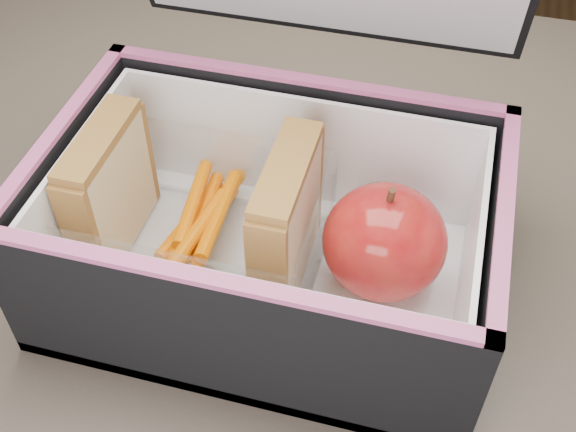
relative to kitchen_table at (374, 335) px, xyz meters
The scene contains 8 objects.
kitchen_table is the anchor object (origin of this frame).
lunch_bag 0.18m from the kitchen_table, 156.88° to the right, with size 0.30×0.27×0.29m.
plastic_tub 0.19m from the kitchen_table, 164.47° to the right, with size 0.17×0.12×0.07m, color white, non-canonical shape.
sandwich_left 0.25m from the kitchen_table, 169.46° to the right, with size 0.02×0.09×0.10m.
sandwich_right 0.18m from the kitchen_table, 151.25° to the right, with size 0.03×0.09×0.10m.
carrot_sticks 0.19m from the kitchen_table, behind, with size 0.05×0.13×0.03m.
paper_napkin 0.11m from the kitchen_table, 83.67° to the right, with size 0.07×0.07×0.01m, color white.
red_apple 0.15m from the kitchen_table, 91.15° to the right, with size 0.11×0.11×0.09m.
Camera 1 is at (0.02, -0.36, 1.17)m, focal length 45.00 mm.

